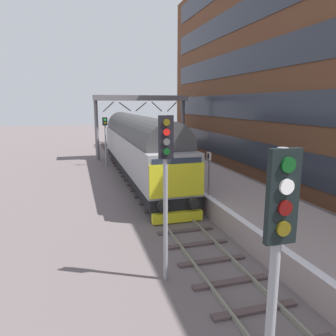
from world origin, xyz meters
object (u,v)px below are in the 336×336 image
at_px(signal_post_near, 275,274).
at_px(signal_post_far, 105,136).
at_px(signal_post_mid, 166,177).
at_px(diesel_locomotive, 138,145).
at_px(platform_number_sign, 209,167).

height_order(signal_post_near, signal_post_far, signal_post_near).
bearing_deg(signal_post_mid, signal_post_near, -90.00).
xyz_separation_m(diesel_locomotive, signal_post_far, (-1.88, 5.37, 0.22)).
bearing_deg(signal_post_far, diesel_locomotive, -70.72).
bearing_deg(signal_post_far, signal_post_mid, -90.00).
bearing_deg(diesel_locomotive, signal_post_near, -95.40).
distance_m(signal_post_near, signal_post_far, 25.24).
height_order(signal_post_near, signal_post_mid, signal_post_mid).
relative_size(signal_post_mid, signal_post_far, 1.20).
xyz_separation_m(signal_post_near, platform_number_sign, (3.73, 10.90, -0.81)).
bearing_deg(diesel_locomotive, signal_post_far, 109.28).
height_order(signal_post_far, platform_number_sign, signal_post_far).
relative_size(diesel_locomotive, signal_post_near, 3.95).
relative_size(signal_post_far, platform_number_sign, 2.01).
xyz_separation_m(signal_post_mid, signal_post_far, (-0.00, 19.70, -0.66)).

